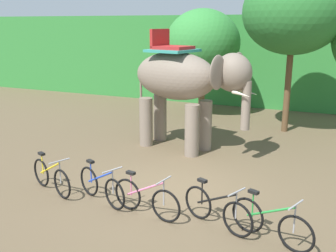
% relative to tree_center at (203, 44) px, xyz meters
% --- Properties ---
extents(ground_plane, '(80.00, 80.00, 0.00)m').
position_rel_tree_center_xyz_m(ground_plane, '(1.94, -7.94, -3.11)').
color(ground_plane, brown).
extents(foliage_hedge, '(36.00, 6.00, 4.34)m').
position_rel_tree_center_xyz_m(foliage_hedge, '(1.94, 5.30, -0.94)').
color(foliage_hedge, '#338438').
rests_on(foliage_hedge, ground).
extents(tree_center, '(3.19, 3.19, 4.57)m').
position_rel_tree_center_xyz_m(tree_center, '(0.00, 0.00, 0.00)').
color(tree_center, brown).
rests_on(tree_center, ground).
extents(tree_far_left, '(3.57, 3.57, 5.85)m').
position_rel_tree_center_xyz_m(tree_far_left, '(3.77, -1.40, 1.22)').
color(tree_far_left, brown).
rests_on(tree_far_left, ground).
extents(elephant, '(4.25, 2.46, 3.78)m').
position_rel_tree_center_xyz_m(elephant, '(1.03, -4.91, -0.91)').
color(elephant, gray).
rests_on(elephant, ground).
extents(bike_yellow, '(1.61, 0.76, 0.92)m').
position_rel_tree_center_xyz_m(bike_yellow, '(-0.72, -9.24, -2.72)').
color(bike_yellow, black).
rests_on(bike_yellow, ground).
extents(bike_blue, '(1.60, 0.77, 0.92)m').
position_rel_tree_center_xyz_m(bike_blue, '(0.69, -9.24, -2.72)').
color(bike_blue, black).
rests_on(bike_blue, ground).
extents(bike_pink, '(1.69, 0.53, 0.92)m').
position_rel_tree_center_xyz_m(bike_pink, '(1.90, -9.41, -2.72)').
color(bike_pink, black).
rests_on(bike_pink, ground).
extents(bike_black, '(1.59, 0.78, 0.92)m').
position_rel_tree_center_xyz_m(bike_black, '(3.41, -9.28, -2.72)').
color(bike_black, black).
rests_on(bike_black, ground).
extents(bike_green, '(1.61, 0.75, 0.92)m').
position_rel_tree_center_xyz_m(bike_green, '(4.47, -9.41, -2.72)').
color(bike_green, black).
rests_on(bike_green, ground).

